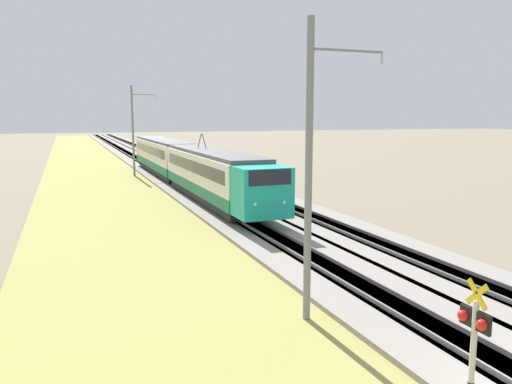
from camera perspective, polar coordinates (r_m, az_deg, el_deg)
name	(u,v)px	position (r m, az deg, el deg)	size (l,w,h in m)	color
ballast_main	(157,171)	(57.67, -11.24, 2.35)	(240.00, 4.40, 0.30)	gray
ballast_adjacent	(192,170)	(58.49, -7.29, 2.53)	(240.00, 4.40, 0.30)	gray
track_main	(157,171)	(57.67, -11.24, 2.36)	(240.00, 1.57, 0.45)	#4C4238
track_adjacent	(192,170)	(58.49, -7.29, 2.54)	(240.00, 1.57, 0.45)	#4C4238
grass_verge	(96,174)	(56.96, -17.84, 1.93)	(240.00, 10.75, 0.12)	#99934C
passenger_train	(183,162)	(44.26, -8.33, 3.43)	(39.33, 2.92, 5.01)	#19A88E
crossing_signal_near	(472,352)	(10.20, 23.49, -16.41)	(0.70, 0.23, 3.41)	beige
catenary_mast_near	(310,171)	(14.77, 6.23, 2.40)	(0.22, 2.56, 9.08)	slate
catenary_mast_mid	(133,130)	(53.63, -13.84, 6.86)	(0.22, 2.56, 9.44)	slate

